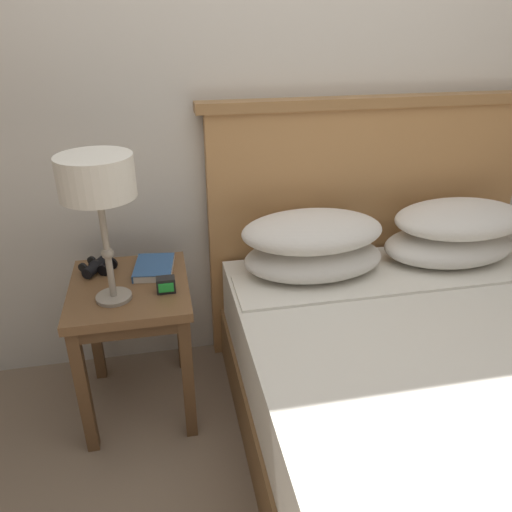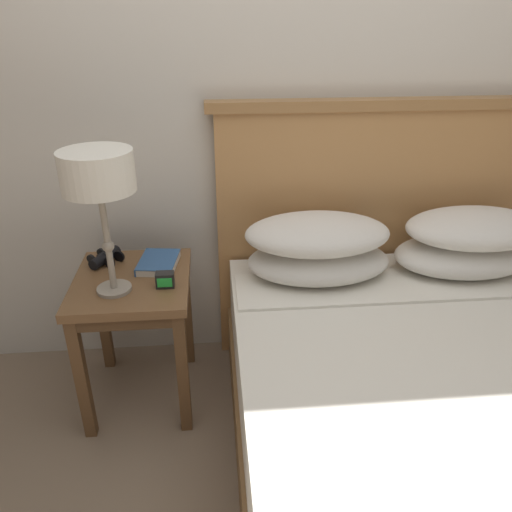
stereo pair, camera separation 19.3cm
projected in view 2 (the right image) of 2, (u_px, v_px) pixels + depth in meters
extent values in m
plane|color=#7A6651|center=(305.00, 476.00, 1.85)|extent=(20.00, 20.00, 0.00)
cube|color=beige|center=(280.00, 77.00, 2.06)|extent=(8.00, 0.06, 2.60)
cube|color=brown|center=(132.00, 282.00, 1.99)|extent=(0.46, 0.51, 0.04)
cube|color=brown|center=(133.00, 291.00, 2.01)|extent=(0.43, 0.48, 0.05)
cube|color=brown|center=(82.00, 379.00, 1.91)|extent=(0.04, 0.04, 0.56)
cube|color=brown|center=(183.00, 374.00, 1.94)|extent=(0.04, 0.04, 0.56)
cube|color=brown|center=(103.00, 316.00, 2.30)|extent=(0.04, 0.04, 0.56)
cube|color=brown|center=(187.00, 312.00, 2.33)|extent=(0.04, 0.04, 0.56)
cube|color=brown|center=(451.00, 482.00, 1.68)|extent=(1.42, 1.91, 0.25)
cube|color=silver|center=(466.00, 424.00, 1.56)|extent=(1.39, 1.87, 0.27)
cube|color=white|center=(401.00, 285.00, 2.06)|extent=(1.37, 0.28, 0.01)
cube|color=#AD7A47|center=(377.00, 237.00, 2.35)|extent=(1.49, 0.06, 1.17)
cube|color=olive|center=(392.00, 104.00, 2.08)|extent=(1.56, 0.10, 0.04)
ellipsoid|color=silver|center=(318.00, 261.00, 2.10)|extent=(0.60, 0.36, 0.15)
ellipsoid|color=silver|center=(463.00, 255.00, 2.16)|extent=(0.60, 0.36, 0.15)
ellipsoid|color=silver|center=(317.00, 234.00, 2.05)|extent=(0.60, 0.36, 0.15)
ellipsoid|color=silver|center=(476.00, 228.00, 2.10)|extent=(0.60, 0.36, 0.15)
cylinder|color=gray|center=(114.00, 289.00, 1.89)|extent=(0.13, 0.13, 0.01)
cylinder|color=gray|center=(107.00, 241.00, 1.80)|extent=(0.02, 0.02, 0.38)
sphere|color=gray|center=(108.00, 246.00, 1.81)|extent=(0.04, 0.04, 0.04)
cylinder|color=silver|center=(97.00, 171.00, 1.69)|extent=(0.25, 0.25, 0.14)
cube|color=silver|center=(159.00, 263.00, 2.07)|extent=(0.17, 0.22, 0.03)
cube|color=#2D568E|center=(158.00, 259.00, 2.06)|extent=(0.17, 0.22, 0.00)
cube|color=#2D568E|center=(141.00, 262.00, 2.07)|extent=(0.03, 0.20, 0.03)
cylinder|color=black|center=(100.00, 261.00, 2.07)|extent=(0.08, 0.10, 0.04)
cylinder|color=black|center=(110.00, 263.00, 2.05)|extent=(0.05, 0.03, 0.05)
cylinder|color=black|center=(91.00, 259.00, 2.08)|extent=(0.04, 0.03, 0.04)
cylinder|color=black|center=(110.00, 254.00, 2.12)|extent=(0.08, 0.10, 0.04)
cylinder|color=black|center=(119.00, 256.00, 2.10)|extent=(0.05, 0.03, 0.05)
cylinder|color=black|center=(101.00, 252.00, 2.14)|extent=(0.04, 0.03, 0.04)
cube|color=black|center=(105.00, 256.00, 2.09)|extent=(0.07, 0.06, 0.01)
cylinder|color=black|center=(105.00, 255.00, 2.09)|extent=(0.02, 0.02, 0.02)
cube|color=black|center=(165.00, 280.00, 1.91)|extent=(0.07, 0.04, 0.06)
cube|color=green|center=(165.00, 283.00, 1.89)|extent=(0.06, 0.00, 0.04)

